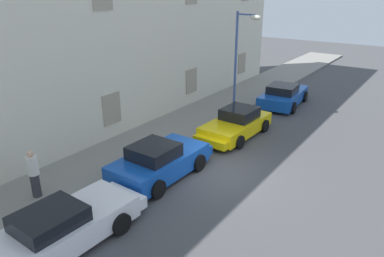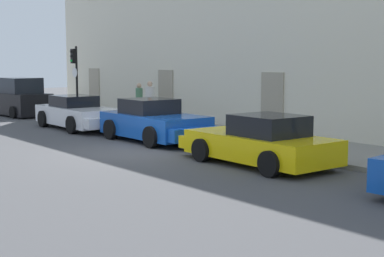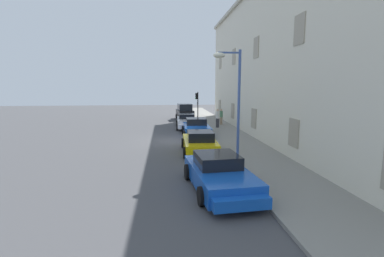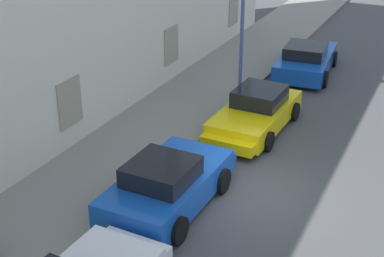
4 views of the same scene
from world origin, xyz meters
name	(u,v)px [view 2 (image 2 of 4)]	position (x,y,z in m)	size (l,w,h in m)	color
ground_plane	(137,151)	(0.00, 0.00, 0.00)	(80.00, 80.00, 0.00)	#444447
sidewalk	(239,137)	(0.00, 4.28, 0.07)	(60.00, 3.46, 0.14)	gray
sportscar_red_lead	(80,114)	(-6.30, 1.35, 0.60)	(4.97, 2.18, 1.35)	white
sportscar_yellow_flank	(157,123)	(-1.44, 1.75, 0.63)	(4.56, 2.28, 1.45)	#144CB2
sportscar_white_middle	(257,142)	(3.81, 1.33, 0.59)	(4.69, 2.23, 1.36)	yellow
hatchback_parked	(19,99)	(-13.31, 1.66, 0.85)	(3.93, 2.15, 1.92)	black
traffic_light	(75,69)	(-9.24, 2.71, 2.39)	(0.44, 0.36, 3.29)	black
street_lamp	(383,5)	(6.70, 2.55, 4.07)	(0.44, 1.42, 5.69)	#3F5999
pedestrian_admiring	(139,100)	(-7.38, 4.97, 0.97)	(0.36, 0.36, 1.61)	#8C7259
pedestrian_strolling	(150,102)	(-5.41, 4.22, 1.04)	(0.49, 0.49, 1.76)	#333338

